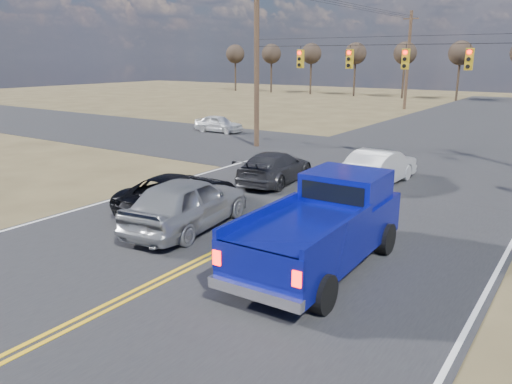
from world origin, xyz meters
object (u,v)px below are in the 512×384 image
Objects in this scene: silver_suv at (187,203)px; white_car_queue at (380,167)px; black_suv at (179,192)px; cross_car_west at (219,124)px; dgrey_car_queue at (275,167)px; pickup_truck at (323,227)px.

white_car_queue is at bearing -115.53° from silver_suv.
black_suv is 1.32× the size of cross_car_west.
cross_car_west is at bearing -48.91° from dgrey_car_queue.
dgrey_car_queue is (-5.99, 7.11, -0.44)m from pickup_truck.
dgrey_car_queue reaches higher than black_suv.
silver_suv is 2.07m from black_suv.
white_car_queue is at bearing -121.09° from cross_car_west.
silver_suv reaches higher than cross_car_west.
black_suv is at bearing 62.97° from white_car_queue.
silver_suv reaches higher than white_car_queue.
dgrey_car_queue is (-3.90, -2.38, -0.08)m from white_car_queue.
white_car_queue is (4.52, 7.86, 0.09)m from black_suv.
silver_suv is 1.09× the size of white_car_queue.
pickup_truck is at bearing 105.29° from white_car_queue.
silver_suv is at bearing 75.14° from white_car_queue.
pickup_truck is at bearing 168.73° from silver_suv.
pickup_truck is at bearing 123.48° from dgrey_car_queue.
silver_suv is (-5.02, 0.30, -0.26)m from pickup_truck.
black_suv is (-1.59, 1.32, -0.19)m from silver_suv.
white_car_queue is 0.98× the size of dgrey_car_queue.
white_car_queue reaches higher than cross_car_west.
white_car_queue is at bearing -155.24° from dgrey_car_queue.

